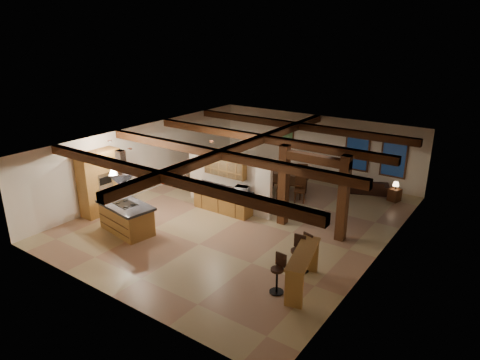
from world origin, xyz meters
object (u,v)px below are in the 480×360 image
Objects in this scene: sofa at (365,186)px; kitchen_island at (127,217)px; bar_counter at (303,264)px; dining_table at (284,187)px.

kitchen_island is at bearing 35.27° from sofa.
bar_counter reaches higher than kitchen_island.
dining_table is 3.49m from sofa.
sofa is at bearing 27.74° from dining_table.
bar_counter is (6.50, 0.43, 0.20)m from kitchen_island.
sofa is (2.72, 2.19, -0.04)m from dining_table.
kitchen_island is 1.14× the size of sofa.
dining_table reaches higher than sofa.
sofa is (5.36, 8.38, -0.23)m from kitchen_island.
bar_counter is at bearing 3.78° from kitchen_island.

